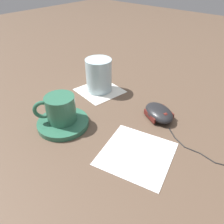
{
  "coord_description": "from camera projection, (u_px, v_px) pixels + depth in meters",
  "views": [
    {
      "loc": [
        -0.38,
        -0.33,
        0.36
      ],
      "look_at": [
        -0.03,
        -0.03,
        0.03
      ],
      "focal_mm": 35.0,
      "sensor_mm": 36.0,
      "label": 1
    }
  ],
  "objects": [
    {
      "name": "mouse_cable",
      "position": [
        202.0,
        152.0,
        0.49
      ],
      "size": [
        0.04,
        0.2,
        0.0
      ],
      "color": "black",
      "rests_on": "ground"
    },
    {
      "name": "saucer",
      "position": [
        63.0,
        123.0,
        0.57
      ],
      "size": [
        0.13,
        0.13,
        0.01
      ],
      "primitive_type": "cylinder",
      "color": "#2D664C",
      "rests_on": "ground"
    },
    {
      "name": "computer_mouse",
      "position": [
        159.0,
        113.0,
        0.59
      ],
      "size": [
        0.1,
        0.11,
        0.03
      ],
      "color": "black",
      "rests_on": "ground"
    },
    {
      "name": "napkin_spare",
      "position": [
        137.0,
        154.0,
        0.49
      ],
      "size": [
        0.18,
        0.18,
        0.0
      ],
      "primitive_type": "cube",
      "rotation": [
        0.0,
        0.0,
        0.23
      ],
      "color": "white",
      "rests_on": "ground"
    },
    {
      "name": "drinking_glass",
      "position": [
        99.0,
        75.0,
        0.69
      ],
      "size": [
        0.08,
        0.08,
        0.1
      ],
      "primitive_type": "cylinder",
      "color": "silver",
      "rests_on": "napkin_under_glass"
    },
    {
      "name": "coffee_cup",
      "position": [
        60.0,
        109.0,
        0.55
      ],
      "size": [
        0.1,
        0.08,
        0.07
      ],
      "color": "#2D664C",
      "rests_on": "saucer"
    },
    {
      "name": "ground_plane",
      "position": [
        110.0,
        113.0,
        0.62
      ],
      "size": [
        3.0,
        3.0,
        0.0
      ],
      "primitive_type": "plane",
      "color": "brown"
    },
    {
      "name": "napkin_under_glass",
      "position": [
        100.0,
        90.0,
        0.72
      ],
      "size": [
        0.15,
        0.15,
        0.0
      ],
      "primitive_type": "cube",
      "rotation": [
        0.0,
        0.0,
        -0.16
      ],
      "color": "silver",
      "rests_on": "ground"
    }
  ]
}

